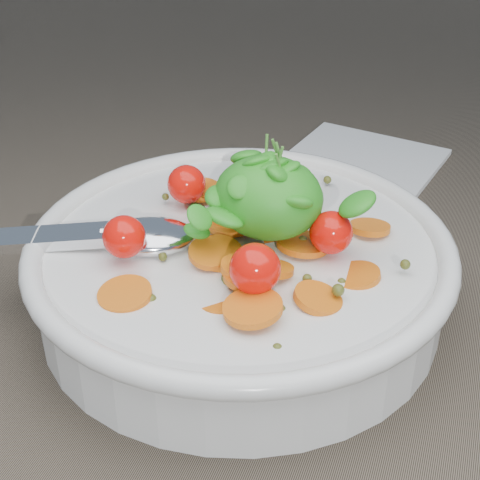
% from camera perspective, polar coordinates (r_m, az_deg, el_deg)
% --- Properties ---
extents(ground, '(6.00, 6.00, 0.00)m').
position_cam_1_polar(ground, '(0.56, 3.35, -5.17)').
color(ground, brown).
rests_on(ground, ground).
extents(bowl, '(0.33, 0.31, 0.13)m').
position_cam_1_polar(bowl, '(0.53, 0.02, -2.20)').
color(bowl, white).
rests_on(bowl, ground).
extents(napkin, '(0.17, 0.15, 0.01)m').
position_cam_1_polar(napkin, '(0.77, 9.53, 6.16)').
color(napkin, white).
rests_on(napkin, ground).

